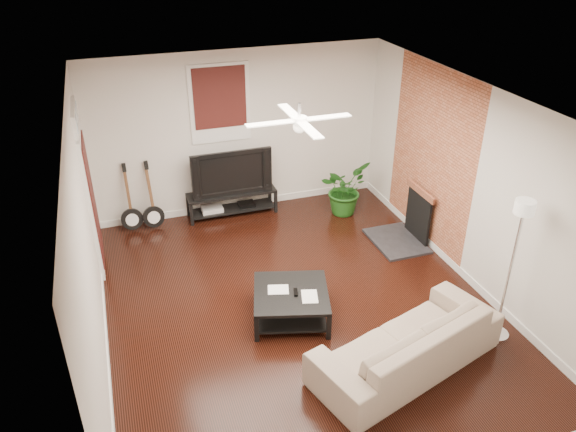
% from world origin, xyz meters
% --- Properties ---
extents(room, '(5.01, 6.01, 2.81)m').
position_xyz_m(room, '(0.00, 0.00, 1.40)').
color(room, black).
rests_on(room, ground).
extents(brick_accent, '(0.02, 2.20, 2.80)m').
position_xyz_m(brick_accent, '(2.49, 1.00, 1.40)').
color(brick_accent, '#AE5838').
rests_on(brick_accent, floor).
extents(fireplace, '(0.80, 1.10, 0.92)m').
position_xyz_m(fireplace, '(2.20, 1.00, 0.46)').
color(fireplace, black).
rests_on(fireplace, floor).
extents(window_back, '(1.00, 0.06, 1.30)m').
position_xyz_m(window_back, '(-0.30, 2.97, 1.95)').
color(window_back, '#3D1310').
rests_on(window_back, wall_back).
extents(door_left, '(0.08, 1.00, 2.50)m').
position_xyz_m(door_left, '(-2.46, 1.90, 1.25)').
color(door_left, white).
rests_on(door_left, wall_left).
extents(tv_stand, '(1.54, 0.41, 0.43)m').
position_xyz_m(tv_stand, '(-0.23, 2.78, 0.22)').
color(tv_stand, black).
rests_on(tv_stand, floor).
extents(tv, '(1.38, 0.18, 0.79)m').
position_xyz_m(tv, '(-0.23, 2.80, 0.83)').
color(tv, black).
rests_on(tv, tv_stand).
extents(coffee_table, '(1.17, 1.17, 0.40)m').
position_xyz_m(coffee_table, '(-0.17, -0.23, 0.20)').
color(coffee_table, black).
rests_on(coffee_table, floor).
extents(sofa, '(2.50, 1.56, 0.68)m').
position_xyz_m(sofa, '(0.81, -1.50, 0.34)').
color(sofa, tan).
rests_on(sofa, floor).
extents(floor_lamp, '(0.39, 0.39, 1.91)m').
position_xyz_m(floor_lamp, '(2.16, -1.40, 0.95)').
color(floor_lamp, silver).
rests_on(floor_lamp, floor).
extents(potted_plant, '(1.09, 1.07, 0.91)m').
position_xyz_m(potted_plant, '(1.64, 2.23, 0.46)').
color(potted_plant, '#1D5719').
rests_on(potted_plant, floor).
extents(guitar_left, '(0.37, 0.26, 1.16)m').
position_xyz_m(guitar_left, '(-1.94, 2.75, 0.58)').
color(guitar_left, black).
rests_on(guitar_left, floor).
extents(guitar_right, '(0.39, 0.30, 1.16)m').
position_xyz_m(guitar_right, '(-1.59, 2.72, 0.58)').
color(guitar_right, black).
rests_on(guitar_right, floor).
extents(ceiling_fan, '(1.24, 1.24, 0.32)m').
position_xyz_m(ceiling_fan, '(0.00, 0.00, 2.60)').
color(ceiling_fan, white).
rests_on(ceiling_fan, ceiling).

